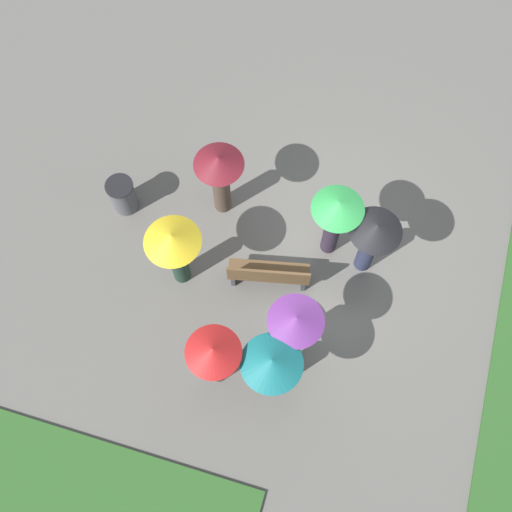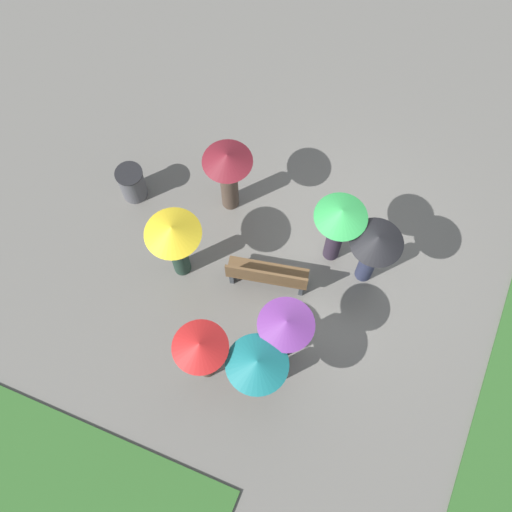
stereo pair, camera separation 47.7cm
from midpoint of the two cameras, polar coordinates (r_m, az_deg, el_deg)
name	(u,v)px [view 2 (the right image)]	position (r m, az deg, el deg)	size (l,w,h in m)	color
ground_plane	(339,260)	(12.86, 8.44, -0.39)	(90.00, 90.00, 0.00)	#66635E
park_bench	(267,275)	(12.12, 2.12, -1.80)	(1.60, 0.73, 0.90)	brown
trash_bin	(132,183)	(13.17, -9.93, 6.33)	(0.55, 0.55, 0.84)	#4C4C51
crowd_person_black	(374,248)	(11.66, 11.59, 0.60)	(0.96, 0.96, 1.79)	#282D47
crowd_person_teal	(257,368)	(10.76, 1.39, -10.00)	(1.04, 1.04, 1.81)	#47382D
crowd_person_red	(202,352)	(10.77, -3.56, -8.56)	(0.94, 0.94, 1.90)	#47382D
crowd_person_green	(339,224)	(11.63, 8.55, 2.81)	(0.96, 0.96, 1.93)	#2D2333
crowd_person_purple	(285,331)	(10.99, 3.86, -6.69)	(0.97, 0.97, 1.81)	black
crowd_person_maroon	(228,171)	(12.13, -1.36, 7.50)	(0.94, 0.94, 1.88)	#47382D
crowd_person_yellow	(175,240)	(11.45, -6.06, 1.41)	(1.02, 1.02, 1.90)	#1E3328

